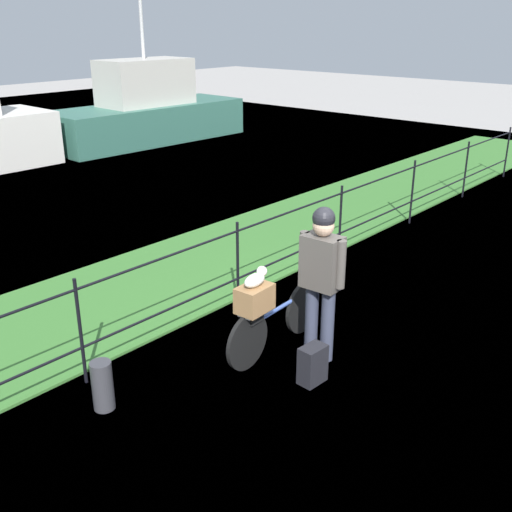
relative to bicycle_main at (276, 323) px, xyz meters
name	(u,v)px	position (x,y,z in m)	size (l,w,h in m)	color
ground_plane	(373,361)	(0.49, -0.94, -0.33)	(60.00, 60.00, 0.00)	#9E9993
grass_strip	(168,278)	(0.49, 2.36, -0.31)	(27.00, 2.40, 0.03)	#38702D
iron_fence	(238,259)	(0.49, 1.02, 0.33)	(18.04, 0.04, 1.14)	black
bicycle_main	(276,323)	(0.00, 0.00, 0.00)	(1.63, 0.18, 0.62)	black
wooden_crate	(255,299)	(-0.37, -0.02, 0.43)	(0.38, 0.26, 0.27)	olive
terrier_dog	(256,278)	(-0.34, -0.02, 0.64)	(0.32, 0.15, 0.18)	silver
cyclist_person	(322,271)	(0.19, -0.44, 0.67)	(0.28, 0.54, 1.68)	#383D51
backpack_on_paving	(313,364)	(-0.25, -0.69, -0.13)	(0.28, 0.18, 0.40)	black
mooring_bollard	(103,386)	(-1.89, 0.52, -0.08)	(0.20, 0.20, 0.49)	#38383D
moored_boat_mid	(147,112)	(6.92, 10.57, 0.52)	(6.02, 2.20, 3.93)	#336656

